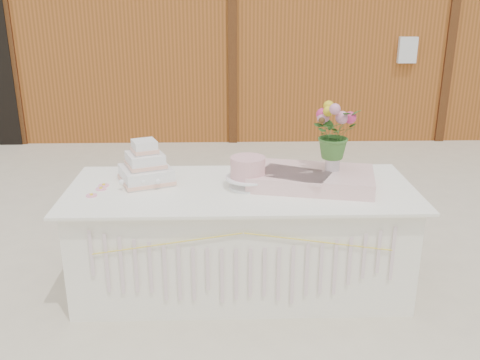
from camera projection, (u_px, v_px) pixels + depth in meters
name	position (u px, v px, depth m)	size (l,w,h in m)	color
ground	(241.00, 285.00, 3.95)	(80.00, 80.00, 0.00)	beige
barn	(230.00, 15.00, 9.05)	(12.60, 4.60, 3.30)	#995020
cake_table	(241.00, 238.00, 3.82)	(2.40, 1.00, 0.77)	white
wedding_cake	(146.00, 168.00, 3.77)	(0.45, 0.45, 0.31)	white
pink_cake_stand	(248.00, 171.00, 3.65)	(0.30, 0.30, 0.22)	white
satin_runner	(311.00, 178.00, 3.72)	(0.85, 0.49, 0.11)	#F6C6C5
flower_vase	(333.00, 160.00, 3.70)	(0.10, 0.10, 0.14)	silver
bouquet	(335.00, 127.00, 3.62)	(0.31, 0.27, 0.34)	#376829
loose_flowers	(97.00, 188.00, 3.67)	(0.15, 0.36, 0.02)	pink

